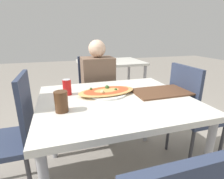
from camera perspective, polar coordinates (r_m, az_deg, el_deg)
name	(u,v)px	position (r m, az deg, el deg)	size (l,w,h in m)	color
ground_plane	(115,176)	(1.72, 1.08, -26.51)	(14.00, 14.00, 0.00)	gray
dining_table	(116,107)	(1.34, 1.24, -5.69)	(1.12, 0.96, 0.74)	silver
chair_far_seated	(96,91)	(2.13, -5.14, -0.65)	(0.40, 0.40, 0.94)	#2D3851
chair_side_left	(13,133)	(1.47, -29.66, -12.16)	(0.40, 0.40, 0.94)	#2D3851
chair_side_right	(191,110)	(1.78, 24.43, -6.10)	(0.40, 0.40, 0.94)	#2D3851
person_seated	(98,82)	(1.98, -4.52, 2.30)	(0.35, 0.29, 1.14)	#2D2D38
pizza_main	(107,92)	(1.40, -1.73, -0.72)	(0.48, 0.31, 0.06)	white
soda_can	(67,87)	(1.41, -14.47, 0.75)	(0.07, 0.07, 0.12)	red
drink_glass	(61,102)	(1.12, -16.24, -3.82)	(0.08, 0.08, 0.13)	#4C2D19
serving_tray	(161,92)	(1.49, 15.78, -0.70)	(0.46, 0.28, 0.01)	brown
background_table	(108,65)	(3.07, -1.27, 8.15)	(1.10, 0.80, 0.86)	silver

